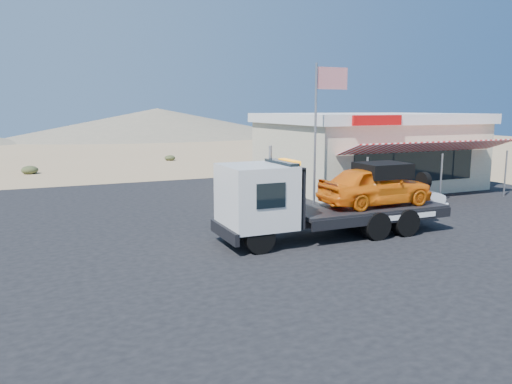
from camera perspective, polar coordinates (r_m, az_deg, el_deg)
ground at (r=15.38m, az=-0.18°, el=-6.28°), size 120.00×120.00×0.00m
asphalt_lot at (r=18.82m, az=1.79°, el=-3.30°), size 32.00×24.00×0.02m
tow_truck at (r=16.43m, az=8.43°, el=-0.34°), size 7.78×2.31×2.60m
white_sedan at (r=20.13m, az=14.67°, el=-0.57°), size 4.71×2.19×1.50m
jerky_store at (r=27.95m, az=12.41°, el=4.80°), size 10.40×9.97×3.90m
flagpole at (r=21.07m, az=7.37°, el=8.30°), size 1.55×0.10×6.00m
distant_hills at (r=68.87m, az=-26.99°, el=6.60°), size 126.00×48.00×4.20m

